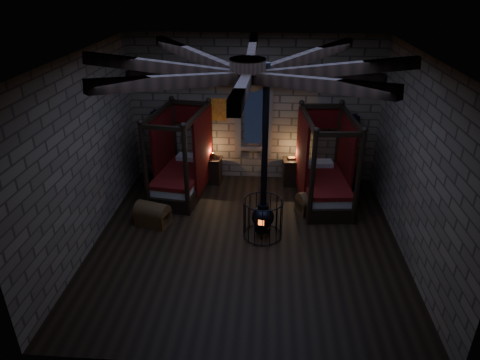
# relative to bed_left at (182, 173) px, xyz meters

# --- Properties ---
(room) EXTENTS (7.02, 7.02, 4.29)m
(room) POSITION_rel_bed_left_xyz_m (1.93, -2.24, 3.16)
(room) COLOR black
(room) RESTS_ON ground
(bed_left) EXTENTS (1.50, 2.42, 2.38)m
(bed_left) POSITION_rel_bed_left_xyz_m (0.00, 0.00, 0.00)
(bed_left) COLOR black
(bed_left) RESTS_ON ground
(bed_right) EXTENTS (1.42, 2.41, 2.41)m
(bed_right) POSITION_rel_bed_left_xyz_m (3.87, -0.21, 0.01)
(bed_right) COLOR black
(bed_right) RESTS_ON ground
(trunk_left) EXTENTS (0.91, 0.72, 0.59)m
(trunk_left) POSITION_rel_bed_left_xyz_m (-0.43, -1.70, -0.33)
(trunk_left) COLOR brown
(trunk_left) RESTS_ON ground
(trunk_right) EXTENTS (0.94, 0.80, 0.59)m
(trunk_right) POSITION_rel_bed_left_xyz_m (3.57, -0.82, -0.33)
(trunk_right) COLOR brown
(trunk_right) RESTS_ON ground
(nightstand_left) EXTENTS (0.54, 0.52, 0.95)m
(nightstand_left) POSITION_rel_bed_left_xyz_m (0.77, 0.68, -0.19)
(nightstand_left) COLOR black
(nightstand_left) RESTS_ON ground
(nightstand_right) EXTENTS (0.53, 0.51, 0.86)m
(nightstand_right) POSITION_rel_bed_left_xyz_m (3.05, 0.71, -0.18)
(nightstand_right) COLOR black
(nightstand_right) RESTS_ON ground
(stove) EXTENTS (0.93, 0.93, 4.05)m
(stove) POSITION_rel_bed_left_xyz_m (2.29, -2.06, 0.00)
(stove) COLOR black
(stove) RESTS_ON ground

